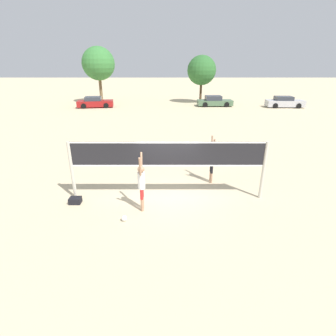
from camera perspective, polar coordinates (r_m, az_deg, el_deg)
The scene contains 11 objects.
ground_plane at distance 11.24m, azimuth -0.00°, elevation -6.43°, with size 200.00×200.00×0.00m, color beige.
volleyball_net at distance 10.54m, azimuth -0.00°, elevation 1.82°, with size 7.98×0.14×2.47m.
player_spiker at distance 9.87m, azimuth -5.75°, elevation -2.97°, with size 0.28×0.72×2.27m.
player_blocker at distance 12.39m, azimuth 9.63°, elevation 1.93°, with size 0.28×0.72×2.22m.
volleyball at distance 9.79m, azimuth -9.43°, elevation -10.73°, with size 0.21×0.21×0.21m.
gear_bag at distance 11.40m, azimuth -19.47°, elevation -6.66°, with size 0.46×0.35×0.25m.
parked_car_near at distance 36.34m, azimuth 10.13°, elevation 14.07°, with size 4.59×2.02×1.35m.
parked_car_mid at distance 36.06m, azimuth -15.52°, elevation 13.58°, with size 4.70×2.51×1.35m.
parked_car_far at distance 37.89m, azimuth 24.11°, elevation 12.91°, with size 4.75×2.01×1.39m.
tree_left_cluster at distance 39.71m, azimuth -14.83°, elevation 21.10°, with size 4.44×4.44×7.50m.
tree_right_cluster at distance 38.79m, azimuth 7.41°, elevation 20.33°, with size 3.96×3.96×6.40m.
Camera 1 is at (0.01, -9.90, 5.33)m, focal length 28.00 mm.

